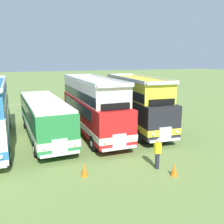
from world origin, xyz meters
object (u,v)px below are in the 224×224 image
bus_fourth_in_row (44,115)px  bus_sixth_in_row (136,102)px  bus_fifth_in_row (93,105)px  cone_near_end (174,170)px  cone_mid_row (84,170)px  marshal_person (157,153)px

bus_fourth_in_row → bus_sixth_in_row: bus_sixth_in_row is taller
bus_fifth_in_row → cone_near_end: bus_fifth_in_row is taller
cone_mid_row → marshal_person: bearing=-6.6°
bus_fifth_in_row → cone_mid_row: size_ratio=14.98×
bus_fourth_in_row → marshal_person: 9.49m
bus_fourth_in_row → bus_fifth_in_row: bearing=-2.8°
bus_sixth_in_row → marshal_person: bus_sixth_in_row is taller
cone_near_end → cone_mid_row: size_ratio=0.92×
bus_fourth_in_row → marshal_person: size_ratio=6.29×
bus_fifth_in_row → cone_mid_row: 7.91m
bus_fourth_in_row → cone_near_end: (5.61, -8.96, -1.42)m
bus_fifth_in_row → marshal_person: size_ratio=6.26×
bus_fourth_in_row → marshal_person: bearing=-56.3°
bus_fourth_in_row → cone_near_end: size_ratio=16.42×
marshal_person → bus_fifth_in_row: bearing=100.8°
cone_mid_row → marshal_person: size_ratio=0.42×
bus_fifth_in_row → cone_mid_row: bus_fifth_in_row is taller
bus_fourth_in_row → cone_near_end: 10.67m
bus_fourth_in_row → bus_fifth_in_row: size_ratio=1.00×
bus_sixth_in_row → bus_fourth_in_row: bearing=177.1°
cone_near_end → bus_fourth_in_row: bearing=122.1°
marshal_person → cone_near_end: bearing=-71.0°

